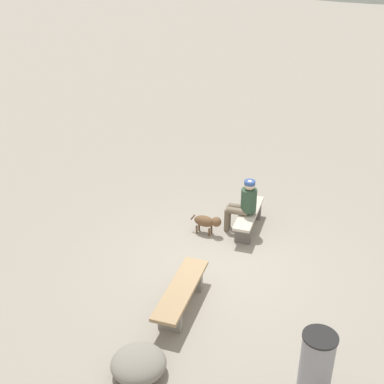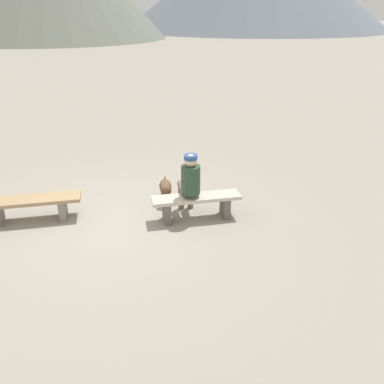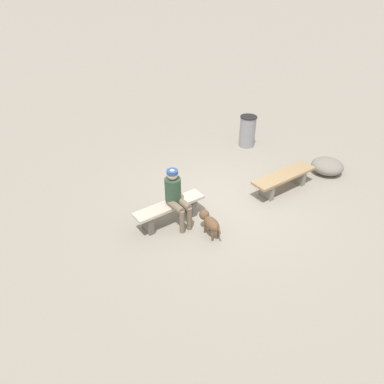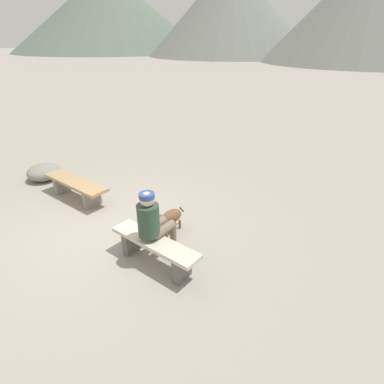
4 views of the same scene
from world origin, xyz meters
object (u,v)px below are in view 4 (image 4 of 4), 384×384
(bench_left, at_px, (76,186))
(dog, at_px, (168,218))
(bench_right, at_px, (155,248))
(seated_person, at_px, (153,221))
(boulder, at_px, (44,172))

(bench_left, xyz_separation_m, dog, (2.43, 0.74, -0.02))
(bench_right, bearing_deg, seated_person, 137.93)
(bench_right, bearing_deg, boulder, 171.91)
(bench_right, relative_size, dog, 2.28)
(bench_left, distance_m, dog, 2.54)
(seated_person, xyz_separation_m, boulder, (-4.51, -0.27, -0.54))
(seated_person, distance_m, boulder, 4.55)
(bench_left, distance_m, boulder, 1.61)
(seated_person, relative_size, boulder, 1.52)
(dog, relative_size, boulder, 0.87)
(bench_right, height_order, dog, bench_right)
(bench_left, relative_size, bench_right, 1.13)
(bench_left, distance_m, seated_person, 2.94)
(bench_left, bearing_deg, bench_right, -10.35)
(dog, bearing_deg, bench_left, -78.11)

